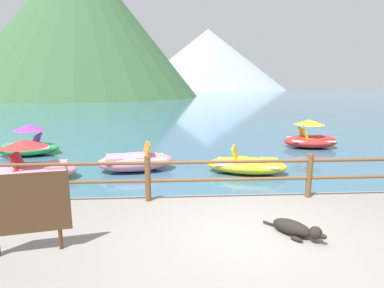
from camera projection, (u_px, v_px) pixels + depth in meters
The scene contains 11 objects.
ground_plane at pixel (181, 103), 44.16m from camera, with size 200.00×200.00×0.00m, color #38607A.
dock_railing at pixel (230, 173), 6.33m from camera, with size 23.92×0.12×0.95m.
sign_board at pixel (25, 205), 4.25m from camera, with size 1.16×0.27×1.19m.
dog_resting at pixel (296, 229), 4.85m from camera, with size 0.76×0.85×0.26m.
pedal_boat_1 at pixel (28, 145), 12.02m from camera, with size 2.44×1.53×1.21m.
pedal_boat_2 at pixel (135, 161), 9.89m from camera, with size 2.60×1.59×0.91m.
pedal_boat_3 at pixel (31, 167), 8.80m from camera, with size 2.70×1.87×1.24m.
pedal_boat_4 at pixel (310, 138), 13.45m from camera, with size 2.40×1.54×1.24m.
pedal_boat_5 at pixel (247, 165), 9.63m from camera, with size 2.69×1.70×0.84m.
cliff_headland at pixel (90, 28), 64.46m from camera, with size 48.25×48.25×30.28m.
distant_peak at pixel (208, 60), 134.27m from camera, with size 67.82×67.82×25.88m, color #93A3B7.
Camera 1 is at (-1.15, -4.48, 2.80)m, focal length 28.53 mm.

